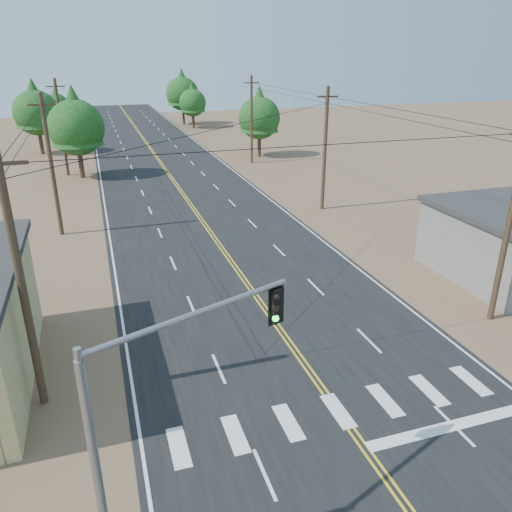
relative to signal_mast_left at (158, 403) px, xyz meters
name	(u,v)px	position (x,y,z in m)	size (l,w,h in m)	color
road	(207,228)	(6.82, 25.41, -4.65)	(15.00, 200.00, 0.02)	black
utility_pole_left_near	(21,281)	(-3.68, 7.41, 0.46)	(1.80, 0.30, 10.00)	#4C3826
utility_pole_left_mid	(51,165)	(-3.68, 27.41, 0.46)	(1.80, 0.30, 10.00)	#4C3826
utility_pole_left_far	(61,127)	(-3.68, 47.41, 0.46)	(1.80, 0.30, 10.00)	#4C3826
utility_pole_right_near	(509,222)	(17.32, 7.41, 0.46)	(1.80, 0.30, 10.00)	#4C3826
utility_pole_right_mid	(325,149)	(17.32, 27.41, 0.46)	(1.80, 0.30, 10.00)	#4C3826
utility_pole_right_far	(252,119)	(17.32, 47.41, 0.46)	(1.80, 0.30, 10.00)	#4C3826
signal_mast_left	(158,403)	(0.00, 0.00, 0.00)	(5.45, 2.25, 6.88)	gray
tree_left_near	(75,122)	(-2.18, 45.82, 1.15)	(5.70, 5.70, 9.50)	#3F2D1E
tree_left_mid	(35,108)	(-7.18, 61.59, 1.16)	(5.71, 5.71, 9.52)	#3F2D1E
tree_left_far	(56,103)	(-6.01, 88.49, -0.54)	(4.04, 4.04, 6.74)	#3F2D1E
tree_right_near	(259,114)	(19.49, 51.06, 0.66)	(5.22, 5.22, 8.70)	#3F2D1E
tree_right_mid	(192,100)	(16.59, 79.19, 0.08)	(4.66, 4.66, 7.76)	#3F2D1E
tree_right_far	(182,90)	(15.82, 84.42, 1.35)	(5.90, 5.90, 9.83)	#3F2D1E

